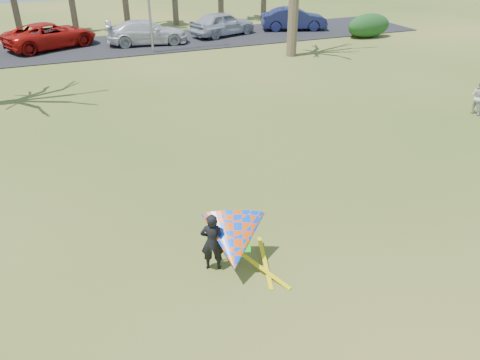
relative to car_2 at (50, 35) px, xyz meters
name	(u,v)px	position (x,y,z in m)	size (l,w,h in m)	color
ground	(270,253)	(4.00, -25.77, -0.89)	(100.00, 100.00, 0.00)	#265111
parking_strip	(115,46)	(4.00, -0.77, -0.86)	(46.00, 7.00, 0.06)	black
hedge_near	(369,26)	(21.83, -4.96, -0.03)	(3.41, 1.55, 1.71)	#163E18
hedge_far	(362,28)	(21.51, -4.60, -0.27)	(2.22, 1.04, 1.23)	#123314
car_2	(50,35)	(0.00, 0.00, 0.00)	(2.75, 5.96, 1.66)	#B2140E
car_3	(147,32)	(6.20, -1.28, -0.04)	(2.22, 5.45, 1.58)	silver
car_4	(222,23)	(12.02, -0.50, 0.03)	(2.03, 5.05, 1.72)	#A9ACB7
car_5	(294,19)	(17.93, -0.61, 0.00)	(1.76, 5.05, 1.66)	#181C49
pedestrian_a	(479,97)	(16.72, -20.10, -0.14)	(0.73, 0.57, 1.50)	silver
kite_flyer	(232,241)	(2.89, -26.01, -0.05)	(2.13, 2.39, 2.02)	black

